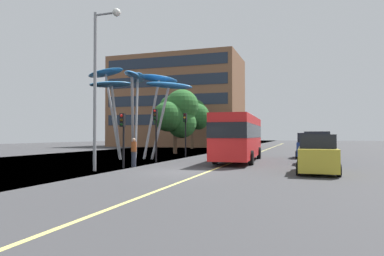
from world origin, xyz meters
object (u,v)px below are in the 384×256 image
at_px(traffic_light_island_mid, 185,125).
at_px(red_bus, 239,135).
at_px(street_lamp, 100,70).
at_px(pedestrian, 134,152).
at_px(car_parked_far, 307,146).
at_px(car_parked_near, 317,155).
at_px(car_parked_mid, 316,149).
at_px(traffic_light_kerb_near, 123,128).
at_px(traffic_light_kerb_far, 156,124).
at_px(leaf_sculpture, 136,85).

bearing_deg(traffic_light_island_mid, red_bus, -30.50).
xyz_separation_m(street_lamp, pedestrian, (0.57, 2.88, -4.63)).
xyz_separation_m(car_parked_far, street_lamp, (-10.90, -15.18, 4.52)).
height_order(car_parked_near, car_parked_far, car_parked_far).
bearing_deg(car_parked_mid, pedestrian, -151.48).
height_order(traffic_light_island_mid, car_parked_far, traffic_light_island_mid).
height_order(traffic_light_kerb_near, street_lamp, street_lamp).
bearing_deg(traffic_light_kerb_far, traffic_light_island_mid, 88.85).
bearing_deg(car_parked_near, traffic_light_island_mid, 137.18).
relative_size(traffic_light_kerb_near, pedestrian, 1.83).
relative_size(leaf_sculpture, street_lamp, 1.12).
height_order(traffic_light_kerb_near, traffic_light_island_mid, traffic_light_island_mid).
bearing_deg(car_parked_far, street_lamp, -125.67).
bearing_deg(traffic_light_kerb_near, car_parked_far, 51.84).
relative_size(traffic_light_kerb_near, street_lamp, 0.37).
relative_size(traffic_light_island_mid, car_parked_far, 0.97).
distance_m(traffic_light_island_mid, pedestrian, 9.78).
height_order(traffic_light_kerb_near, traffic_light_kerb_far, traffic_light_kerb_far).
bearing_deg(traffic_light_island_mid, traffic_light_kerb_near, -91.24).
xyz_separation_m(traffic_light_kerb_near, traffic_light_kerb_far, (0.11, 4.53, 0.41)).
xyz_separation_m(car_parked_mid, car_parked_far, (-0.55, 6.39, -0.03)).
height_order(street_lamp, pedestrian, street_lamp).
height_order(leaf_sculpture, car_parked_mid, leaf_sculpture).
bearing_deg(pedestrian, traffic_light_kerb_far, 91.17).
distance_m(traffic_light_kerb_far, street_lamp, 6.93).
bearing_deg(street_lamp, traffic_light_kerb_far, 85.51).
xyz_separation_m(car_parked_near, car_parked_mid, (0.17, 6.19, 0.09)).
relative_size(traffic_light_kerb_far, car_parked_far, 0.95).
xyz_separation_m(traffic_light_island_mid, pedestrian, (-0.05, -9.59, -1.94)).
xyz_separation_m(traffic_light_kerb_far, pedestrian, (0.07, -3.45, -1.88)).
bearing_deg(street_lamp, pedestrian, 78.85).
bearing_deg(car_parked_far, pedestrian, -130.02).
bearing_deg(traffic_light_kerb_near, car_parked_near, 4.14).
relative_size(traffic_light_kerb_near, traffic_light_island_mid, 0.83).
relative_size(traffic_light_kerb_far, car_parked_mid, 0.89).
relative_size(traffic_light_kerb_near, car_parked_mid, 0.75).
xyz_separation_m(red_bus, traffic_light_kerb_near, (-5.60, -7.50, 0.41)).
distance_m(car_parked_near, pedestrian, 10.71).
relative_size(red_bus, car_parked_mid, 2.58).
height_order(traffic_light_kerb_far, car_parked_mid, traffic_light_kerb_far).
bearing_deg(traffic_light_kerb_far, leaf_sculpture, 135.73).
relative_size(car_parked_far, street_lamp, 0.46).
distance_m(traffic_light_kerb_far, car_parked_near, 11.55).
distance_m(traffic_light_kerb_near, car_parked_far, 17.06).
bearing_deg(traffic_light_kerb_far, traffic_light_kerb_near, -91.35).
bearing_deg(traffic_light_kerb_near, pedestrian, 80.63).
relative_size(leaf_sculpture, pedestrian, 5.55).
xyz_separation_m(traffic_light_kerb_far, street_lamp, (-0.50, -6.34, 2.75)).
bearing_deg(red_bus, traffic_light_kerb_far, -151.59).
bearing_deg(traffic_light_kerb_far, red_bus, 28.41).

